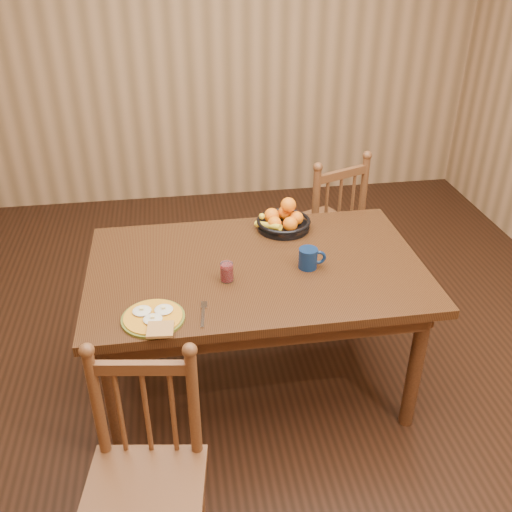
{
  "coord_description": "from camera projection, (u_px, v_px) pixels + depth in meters",
  "views": [
    {
      "loc": [
        -0.36,
        -2.31,
        2.19
      ],
      "look_at": [
        0.0,
        0.0,
        0.8
      ],
      "focal_mm": 40.0,
      "sensor_mm": 36.0,
      "label": 1
    }
  ],
  "objects": [
    {
      "name": "fruit_bowl",
      "position": [
        283.0,
        220.0,
        3.04
      ],
      "size": [
        0.29,
        0.29,
        0.17
      ],
      "color": "black",
      "rests_on": "dining_table"
    },
    {
      "name": "fork",
      "position": [
        203.0,
        313.0,
        2.4
      ],
      "size": [
        0.04,
        0.18,
        0.0
      ],
      "rotation": [
        0.0,
        0.0,
        -0.11
      ],
      "color": "silver",
      "rests_on": "dining_table"
    },
    {
      "name": "juice_glass",
      "position": [
        227.0,
        272.0,
        2.6
      ],
      "size": [
        0.06,
        0.06,
        0.09
      ],
      "color": "silver",
      "rests_on": "dining_table"
    },
    {
      "name": "coffee_mug",
      "position": [
        309.0,
        258.0,
        2.69
      ],
      "size": [
        0.13,
        0.09,
        0.1
      ],
      "color": "#0B1D3E",
      "rests_on": "dining_table"
    },
    {
      "name": "room",
      "position": [
        256.0,
        145.0,
        2.43
      ],
      "size": [
        4.52,
        5.02,
        2.72
      ],
      "color": "black",
      "rests_on": "ground"
    },
    {
      "name": "spoon",
      "position": [
        140.0,
        308.0,
        2.43
      ],
      "size": [
        0.04,
        0.16,
        0.01
      ],
      "rotation": [
        0.0,
        0.0,
        -0.07
      ],
      "color": "silver",
      "rests_on": "dining_table"
    },
    {
      "name": "breakfast_plate",
      "position": [
        154.0,
        318.0,
        2.36
      ],
      "size": [
        0.26,
        0.29,
        0.04
      ],
      "color": "#59601E",
      "rests_on": "dining_table"
    },
    {
      "name": "dining_table",
      "position": [
        256.0,
        280.0,
        2.78
      ],
      "size": [
        1.6,
        1.0,
        0.75
      ],
      "color": "black",
      "rests_on": "ground"
    },
    {
      "name": "chair_near",
      "position": [
        145.0,
        480.0,
        2.04
      ],
      "size": [
        0.48,
        0.46,
        0.93
      ],
      "rotation": [
        0.0,
        0.0,
        -0.15
      ],
      "color": "#4D2817",
      "rests_on": "ground"
    },
    {
      "name": "chair_far",
      "position": [
        323.0,
        227.0,
        3.67
      ],
      "size": [
        0.57,
        0.56,
        0.97
      ],
      "rotation": [
        0.0,
        0.0,
        3.52
      ],
      "color": "#4D2817",
      "rests_on": "ground"
    }
  ]
}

